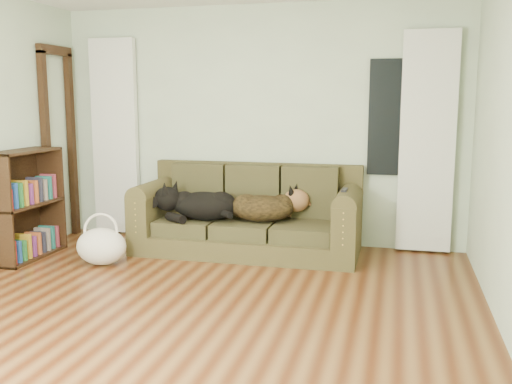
% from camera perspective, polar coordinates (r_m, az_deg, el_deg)
% --- Properties ---
extents(floor, '(5.00, 5.00, 0.00)m').
position_cam_1_polar(floor, '(4.26, -8.14, -12.73)').
color(floor, '#47200C').
rests_on(floor, ground).
extents(wall_back, '(4.50, 0.04, 2.60)m').
position_cam_1_polar(wall_back, '(6.34, 0.20, 6.65)').
color(wall_back, beige).
rests_on(wall_back, ground).
extents(curtain_left, '(0.55, 0.08, 2.25)m').
position_cam_1_polar(curtain_left, '(6.88, -13.90, 5.34)').
color(curtain_left, white).
rests_on(curtain_left, ground).
extents(curtain_right, '(0.55, 0.08, 2.25)m').
position_cam_1_polar(curtain_right, '(6.09, 16.74, 4.74)').
color(curtain_right, white).
rests_on(curtain_right, ground).
extents(window_pane, '(0.50, 0.03, 1.20)m').
position_cam_1_polar(window_pane, '(6.12, 13.53, 7.24)').
color(window_pane, black).
rests_on(window_pane, wall_back).
extents(door_casing, '(0.07, 0.60, 2.10)m').
position_cam_1_polar(door_casing, '(6.83, -19.04, 4.23)').
color(door_casing, black).
rests_on(door_casing, ground).
extents(sofa, '(2.31, 1.00, 0.94)m').
position_cam_1_polar(sofa, '(5.93, -0.89, -1.80)').
color(sofa, '#3D361D').
rests_on(sofa, floor).
extents(dog_black_lab, '(0.77, 0.59, 0.30)m').
position_cam_1_polar(dog_black_lab, '(5.97, -5.56, -1.48)').
color(dog_black_lab, black).
rests_on(dog_black_lab, sofa).
extents(dog_shepherd, '(0.71, 0.53, 0.30)m').
position_cam_1_polar(dog_shepherd, '(5.86, 1.03, -1.54)').
color(dog_shepherd, black).
rests_on(dog_shepherd, sofa).
extents(tv_remote, '(0.05, 0.17, 0.02)m').
position_cam_1_polar(tv_remote, '(5.53, 8.85, 0.22)').
color(tv_remote, black).
rests_on(tv_remote, sofa).
extents(tote_bag, '(0.55, 0.46, 0.36)m').
position_cam_1_polar(tote_bag, '(5.74, -15.19, -5.47)').
color(tote_bag, beige).
rests_on(tote_bag, floor).
extents(bookshelf, '(0.38, 0.89, 1.09)m').
position_cam_1_polar(bookshelf, '(6.17, -22.01, -1.57)').
color(bookshelf, black).
rests_on(bookshelf, floor).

